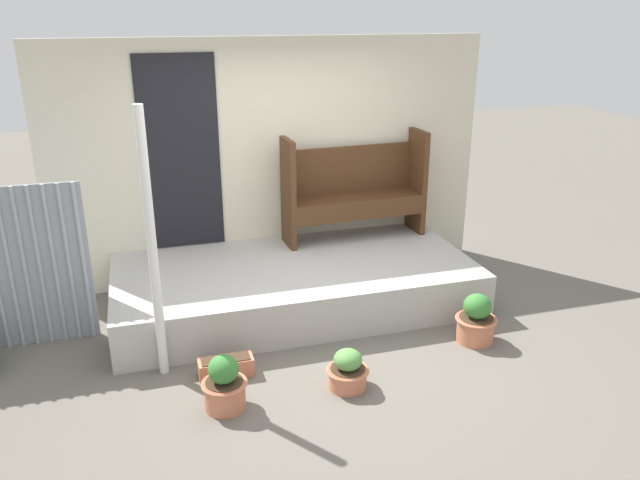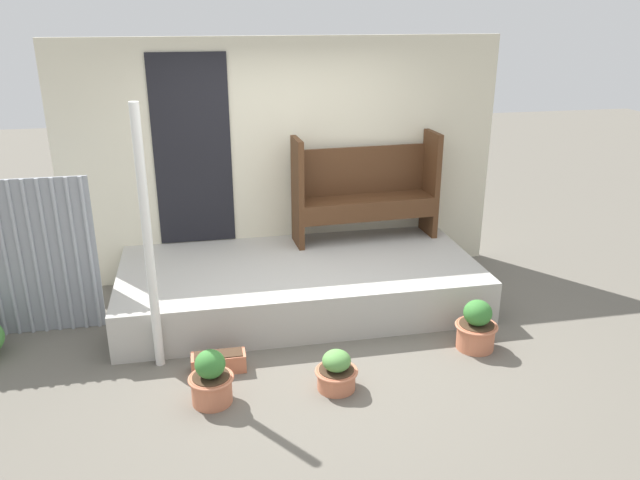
{
  "view_description": "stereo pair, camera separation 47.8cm",
  "coord_description": "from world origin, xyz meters",
  "px_view_note": "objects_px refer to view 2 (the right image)",
  "views": [
    {
      "loc": [
        -1.38,
        -4.76,
        2.86
      ],
      "look_at": [
        0.13,
        0.3,
        0.89
      ],
      "focal_mm": 35.0,
      "sensor_mm": 36.0,
      "label": 1
    },
    {
      "loc": [
        -0.91,
        -4.87,
        2.86
      ],
      "look_at": [
        0.13,
        0.3,
        0.89
      ],
      "focal_mm": 35.0,
      "sensor_mm": 36.0,
      "label": 2
    }
  ],
  "objects_px": {
    "flower_pot_left": "(211,380)",
    "planter_box_rect": "(219,362)",
    "bench": "(365,187)",
    "flower_pot_middle": "(336,372)",
    "support_post": "(148,243)",
    "flower_pot_right": "(476,328)"
  },
  "relations": [
    {
      "from": "flower_pot_left",
      "to": "planter_box_rect",
      "type": "height_order",
      "value": "flower_pot_left"
    },
    {
      "from": "bench",
      "to": "planter_box_rect",
      "type": "distance_m",
      "value": 2.62
    },
    {
      "from": "flower_pot_left",
      "to": "planter_box_rect",
      "type": "bearing_deg",
      "value": 80.7
    },
    {
      "from": "flower_pot_middle",
      "to": "planter_box_rect",
      "type": "xyz_separation_m",
      "value": [
        -0.91,
        0.45,
        -0.07
      ]
    },
    {
      "from": "support_post",
      "to": "flower_pot_left",
      "type": "bearing_deg",
      "value": -57.05
    },
    {
      "from": "flower_pot_left",
      "to": "flower_pot_middle",
      "type": "xyz_separation_m",
      "value": [
        0.98,
        -0.01,
        -0.05
      ]
    },
    {
      "from": "flower_pot_right",
      "to": "planter_box_rect",
      "type": "xyz_separation_m",
      "value": [
        -2.27,
        0.07,
        -0.12
      ]
    },
    {
      "from": "flower_pot_middle",
      "to": "planter_box_rect",
      "type": "distance_m",
      "value": 1.02
    },
    {
      "from": "flower_pot_left",
      "to": "flower_pot_right",
      "type": "relative_size",
      "value": 0.97
    },
    {
      "from": "planter_box_rect",
      "to": "flower_pot_left",
      "type": "bearing_deg",
      "value": -99.3
    },
    {
      "from": "support_post",
      "to": "flower_pot_left",
      "type": "relative_size",
      "value": 4.97
    },
    {
      "from": "flower_pot_left",
      "to": "planter_box_rect",
      "type": "relative_size",
      "value": 0.99
    },
    {
      "from": "support_post",
      "to": "flower_pot_middle",
      "type": "height_order",
      "value": "support_post"
    },
    {
      "from": "bench",
      "to": "planter_box_rect",
      "type": "height_order",
      "value": "bench"
    },
    {
      "from": "flower_pot_right",
      "to": "flower_pot_left",
      "type": "bearing_deg",
      "value": -171.09
    },
    {
      "from": "flower_pot_right",
      "to": "planter_box_rect",
      "type": "distance_m",
      "value": 2.27
    },
    {
      "from": "support_post",
      "to": "bench",
      "type": "distance_m",
      "value": 2.69
    },
    {
      "from": "planter_box_rect",
      "to": "flower_pot_right",
      "type": "bearing_deg",
      "value": -1.83
    },
    {
      "from": "flower_pot_middle",
      "to": "flower_pot_right",
      "type": "relative_size",
      "value": 0.75
    },
    {
      "from": "bench",
      "to": "flower_pot_left",
      "type": "bearing_deg",
      "value": -132.04
    },
    {
      "from": "support_post",
      "to": "flower_pot_middle",
      "type": "xyz_separation_m",
      "value": [
        1.4,
        -0.65,
        -0.96
      ]
    },
    {
      "from": "support_post",
      "to": "bench",
      "type": "bearing_deg",
      "value": 34.82
    }
  ]
}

